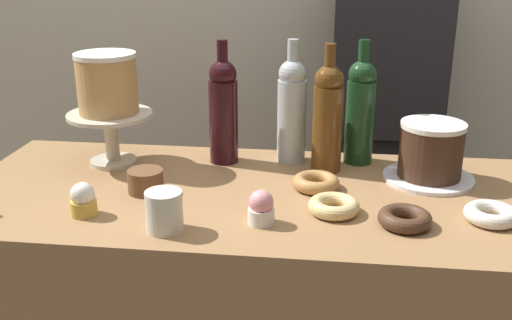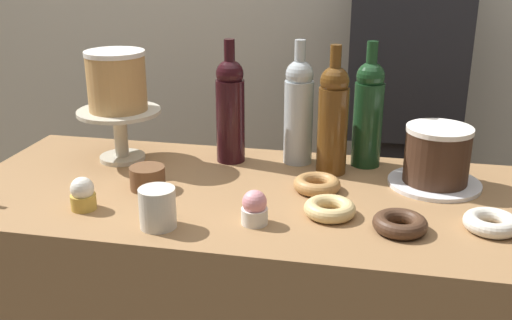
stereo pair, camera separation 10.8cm
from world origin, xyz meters
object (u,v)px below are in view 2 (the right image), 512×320
(wine_bottle_green, at_px, (368,112))
(wine_bottle_dark_red, at_px, (230,109))
(cupcake_strawberry, at_px, (255,208))
(coffee_cup_ceramic, at_px, (158,208))
(cupcake_vanilla, at_px, (83,194))
(donut_sugar, at_px, (491,223))
(donut_glazed, at_px, (330,209))
(cookie_stack, at_px, (148,178))
(barista_figure, at_px, (401,137))
(donut_maple, at_px, (317,184))
(cake_stand_pedestal, at_px, (120,126))
(white_layer_cake, at_px, (116,81))
(donut_chocolate, at_px, (400,224))
(wine_bottle_amber, at_px, (333,118))
(wine_bottle_clear, at_px, (299,110))
(chocolate_round_cake, at_px, (437,154))

(wine_bottle_green, distance_m, wine_bottle_dark_red, 0.36)
(cupcake_strawberry, distance_m, coffee_cup_ceramic, 0.20)
(cupcake_vanilla, bearing_deg, donut_sugar, 4.99)
(wine_bottle_green, height_order, donut_glazed, wine_bottle_green)
(cookie_stack, xyz_separation_m, coffee_cup_ceramic, (0.10, -0.19, 0.01))
(cookie_stack, bearing_deg, wine_bottle_dark_red, 57.94)
(wine_bottle_dark_red, distance_m, barista_figure, 0.70)
(cupcake_vanilla, xyz_separation_m, cupcake_strawberry, (0.38, 0.01, 0.00))
(donut_maple, height_order, cookie_stack, cookie_stack)
(cake_stand_pedestal, distance_m, wine_bottle_dark_red, 0.30)
(donut_glazed, xyz_separation_m, coffee_cup_ceramic, (-0.34, -0.13, 0.03))
(cake_stand_pedestal, relative_size, white_layer_cake, 1.42)
(wine_bottle_green, relative_size, donut_chocolate, 2.91)
(white_layer_cake, relative_size, barista_figure, 0.10)
(cupcake_vanilla, relative_size, donut_glazed, 0.66)
(wine_bottle_green, relative_size, cupcake_strawberry, 4.38)
(cupcake_strawberry, distance_m, donut_maple, 0.23)
(wine_bottle_amber, height_order, donut_chocolate, wine_bottle_amber)
(cupcake_vanilla, bearing_deg, cake_stand_pedestal, 98.62)
(wine_bottle_dark_red, bearing_deg, barista_figure, 46.52)
(wine_bottle_clear, xyz_separation_m, wine_bottle_green, (0.18, 0.01, 0.00))
(coffee_cup_ceramic, bearing_deg, wine_bottle_amber, 50.57)
(wine_bottle_dark_red, bearing_deg, wine_bottle_clear, 8.22)
(wine_bottle_green, bearing_deg, cake_stand_pedestal, -171.73)
(cake_stand_pedestal, height_order, wine_bottle_clear, wine_bottle_clear)
(wine_bottle_clear, xyz_separation_m, cupcake_strawberry, (-0.03, -0.39, -0.11))
(wine_bottle_amber, distance_m, donut_maple, 0.18)
(donut_sugar, bearing_deg, cupcake_strawberry, -171.73)
(chocolate_round_cake, height_order, wine_bottle_amber, wine_bottle_amber)
(donut_sugar, relative_size, barista_figure, 0.07)
(wine_bottle_dark_red, height_order, cupcake_vanilla, wine_bottle_dark_red)
(cupcake_vanilla, relative_size, barista_figure, 0.05)
(wine_bottle_amber, relative_size, cupcake_strawberry, 4.38)
(coffee_cup_ceramic, relative_size, barista_figure, 0.05)
(cake_stand_pedestal, height_order, donut_glazed, cake_stand_pedestal)
(chocolate_round_cake, distance_m, wine_bottle_dark_red, 0.53)
(cookie_stack, height_order, barista_figure, barista_figure)
(white_layer_cake, xyz_separation_m, coffee_cup_ceramic, (0.24, -0.37, -0.17))
(donut_maple, xyz_separation_m, barista_figure, (0.21, 0.65, -0.07))
(wine_bottle_amber, bearing_deg, cookie_stack, -154.40)
(donut_glazed, bearing_deg, chocolate_round_cake, 44.12)
(wine_bottle_amber, relative_size, donut_chocolate, 2.91)
(cake_stand_pedestal, xyz_separation_m, barista_figure, (0.75, 0.54, -0.15))
(chocolate_round_cake, bearing_deg, wine_bottle_dark_red, 172.37)
(cake_stand_pedestal, relative_size, cookie_stack, 2.62)
(cupcake_strawberry, xyz_separation_m, donut_glazed, (0.15, 0.07, -0.02))
(chocolate_round_cake, relative_size, wine_bottle_clear, 0.48)
(white_layer_cake, distance_m, barista_figure, 0.96)
(wine_bottle_dark_red, bearing_deg, donut_maple, -33.04)
(wine_bottle_amber, xyz_separation_m, cookie_stack, (-0.42, -0.20, -0.12))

